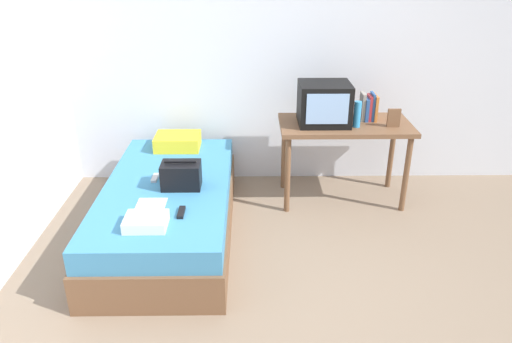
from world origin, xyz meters
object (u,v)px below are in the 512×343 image
Objects in this scene: book_row at (368,107)px; picture_frame at (394,118)px; remote_dark at (181,212)px; bed at (169,209)px; tv at (324,104)px; water_bottle at (357,114)px; handbag at (181,175)px; desk at (345,133)px; magazine at (150,208)px; pillow at (178,141)px; remote_silver at (155,178)px; folded_towel at (146,222)px.

book_row reaches higher than picture_frame.
bed is at bearing 109.94° from remote_dark.
tv reaches higher than book_row.
remote_dark is (-1.40, -0.99, -0.39)m from water_bottle.
picture_frame reaches higher than remote_dark.
handbag is at bearing -154.29° from book_row.
desk is at bearing 164.81° from picture_frame.
magazine is at bearing -143.48° from tv.
water_bottle is 1.76m from remote_dark.
desk is at bearing -156.91° from book_row.
remote_dark is (-1.54, -1.19, -0.39)m from book_row.
desk is 2.85× the size of pillow.
desk is 0.44m from picture_frame.
book_row is 0.27m from picture_frame.
magazine reaches higher than bed.
picture_frame is at bearing -0.85° from water_bottle.
picture_frame reaches higher than pillow.
water_bottle is at bearing -8.70° from pillow.
magazine is 0.49m from remote_silver.
water_bottle is (0.07, -0.10, 0.21)m from desk.
book_row reaches higher than magazine.
book_row is at bearing 23.09° from desk.
picture_frame reaches higher than desk.
handbag is (-1.59, -0.77, -0.30)m from book_row.
water_bottle is 1.57× the size of remote_silver.
book_row is 1.97m from remote_silver.
tv is (1.31, 0.60, 0.70)m from bed.
water_bottle reaches higher than pillow.
pillow is at bearing 172.59° from picture_frame.
pillow is (-1.73, 0.05, -0.34)m from book_row.
pillow is at bearing 89.06° from folded_towel.
picture_frame is at bearing -15.19° from desk.
remote_dark is (0.19, -1.24, -0.05)m from pillow.
desk reaches higher than pillow.
folded_towel is at bearing -142.22° from book_row.
bed is 2.05m from picture_frame.
pillow is at bearing 178.32° from book_row.
remote_dark is (0.18, -0.49, 0.25)m from bed.
folded_towel is (-0.03, -0.66, 0.27)m from bed.
book_row is at bearing 131.95° from picture_frame.
magazine is (-1.36, -1.01, -0.46)m from tv.
picture_frame is at bearing -48.05° from book_row.
remote_dark is at bearing -144.69° from water_bottle.
tv is 0.61m from picture_frame.
magazine is 0.26m from folded_towel.
water_bottle is 0.55× the size of pillow.
remote_silver is at bearing 148.31° from handbag.
folded_towel is at bearing -140.70° from remote_dark.
tv is at bearing 36.52° from magazine.
tv is at bearing -6.42° from pillow.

